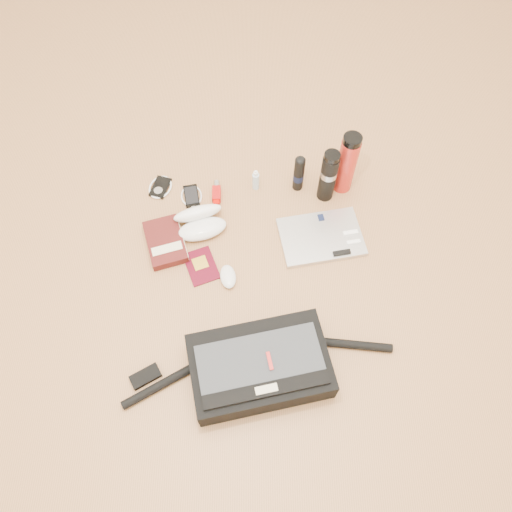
# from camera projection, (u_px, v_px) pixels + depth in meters

# --- Properties ---
(ground) EXTENTS (4.00, 4.00, 0.00)m
(ground) POSITION_uv_depth(u_px,v_px,m) (250.00, 285.00, 1.75)
(ground) COLOR #A37044
(ground) RESTS_ON ground
(messenger_bag) EXTENTS (0.87, 0.35, 0.12)m
(messenger_bag) POSITION_uv_depth(u_px,v_px,m) (259.00, 367.00, 1.56)
(messenger_bag) COLOR black
(messenger_bag) RESTS_ON ground
(laptop) EXTENTS (0.33, 0.26, 0.03)m
(laptop) POSITION_uv_depth(u_px,v_px,m) (321.00, 237.00, 1.84)
(laptop) COLOR #BABABD
(laptop) RESTS_ON ground
(book) EXTENTS (0.18, 0.23, 0.04)m
(book) POSITION_uv_depth(u_px,v_px,m) (166.00, 242.00, 1.82)
(book) COLOR #42100F
(book) RESTS_ON ground
(passport) EXTENTS (0.15, 0.17, 0.01)m
(passport) POSITION_uv_depth(u_px,v_px,m) (201.00, 266.00, 1.79)
(passport) COLOR #470312
(passport) RESTS_ON ground
(mouse) EXTENTS (0.07, 0.10, 0.03)m
(mouse) POSITION_uv_depth(u_px,v_px,m) (228.00, 277.00, 1.75)
(mouse) COLOR silver
(mouse) RESTS_ON ground
(sunglasses_case) EXTENTS (0.22, 0.20, 0.11)m
(sunglasses_case) POSITION_uv_depth(u_px,v_px,m) (200.00, 221.00, 1.84)
(sunglasses_case) COLOR white
(sunglasses_case) RESTS_ON ground
(ipod) EXTENTS (0.11, 0.11, 0.01)m
(ipod) POSITION_uv_depth(u_px,v_px,m) (160.00, 187.00, 1.96)
(ipod) COLOR black
(ipod) RESTS_ON ground
(phone) EXTENTS (0.10, 0.11, 0.01)m
(phone) POSITION_uv_depth(u_px,v_px,m) (191.00, 196.00, 1.94)
(phone) COLOR black
(phone) RESTS_ON ground
(inhaler) EXTENTS (0.03, 0.11, 0.03)m
(inhaler) POSITION_uv_depth(u_px,v_px,m) (217.00, 193.00, 1.93)
(inhaler) COLOR #A20D0D
(inhaler) RESTS_ON ground
(spray_bottle) EXTENTS (0.03, 0.03, 0.10)m
(spray_bottle) POSITION_uv_depth(u_px,v_px,m) (256.00, 181.00, 1.92)
(spray_bottle) COLOR silver
(spray_bottle) RESTS_ON ground
(aerosol_can) EXTENTS (0.05, 0.05, 0.17)m
(aerosol_can) POSITION_uv_depth(u_px,v_px,m) (299.00, 173.00, 1.89)
(aerosol_can) COLOR black
(aerosol_can) RESTS_ON ground
(thermos_black) EXTENTS (0.08, 0.08, 0.24)m
(thermos_black) POSITION_uv_depth(u_px,v_px,m) (328.00, 176.00, 1.84)
(thermos_black) COLOR black
(thermos_black) RESTS_ON ground
(thermos_red) EXTENTS (0.08, 0.08, 0.28)m
(thermos_red) POSITION_uv_depth(u_px,v_px,m) (347.00, 164.00, 1.85)
(thermos_red) COLOR red
(thermos_red) RESTS_ON ground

